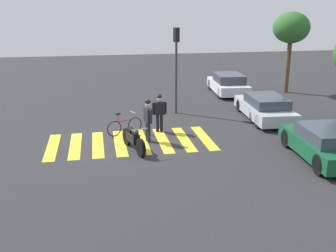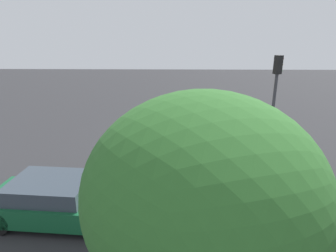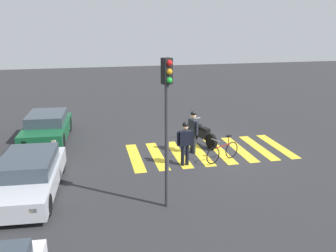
{
  "view_description": "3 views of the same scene",
  "coord_description": "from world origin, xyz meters",
  "px_view_note": "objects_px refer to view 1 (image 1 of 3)",
  "views": [
    {
      "loc": [
        15.22,
        -1.25,
        5.43
      ],
      "look_at": [
        0.29,
        1.51,
        0.71
      ],
      "focal_mm": 41.62,
      "sensor_mm": 36.0,
      "label": 1
    },
    {
      "loc": [
        -0.21,
        13.86,
        5.15
      ],
      "look_at": [
        0.07,
        1.32,
        1.08
      ],
      "focal_mm": 30.5,
      "sensor_mm": 36.0,
      "label": 2
    },
    {
      "loc": [
        -13.53,
        4.84,
        5.33
      ],
      "look_at": [
        0.53,
        1.67,
        1.08
      ],
      "focal_mm": 38.38,
      "sensor_mm": 36.0,
      "label": 3
    }
  ],
  "objects_px": {
    "police_motorcycle": "(133,139)",
    "car_green_compact": "(325,143)",
    "traffic_light_pole": "(176,57)",
    "leaning_bicycle": "(125,126)",
    "car_white_van": "(228,84)",
    "car_silver_sedan": "(265,108)",
    "officer_by_motorcycle": "(159,110)",
    "officer_on_foot": "(148,117)"
  },
  "relations": [
    {
      "from": "car_green_compact",
      "to": "officer_on_foot",
      "type": "bearing_deg",
      "value": -117.06
    },
    {
      "from": "leaning_bicycle",
      "to": "car_silver_sedan",
      "type": "distance_m",
      "value": 7.14
    },
    {
      "from": "officer_by_motorcycle",
      "to": "car_silver_sedan",
      "type": "height_order",
      "value": "officer_by_motorcycle"
    },
    {
      "from": "police_motorcycle",
      "to": "car_white_van",
      "type": "distance_m",
      "value": 11.5
    },
    {
      "from": "police_motorcycle",
      "to": "car_white_van",
      "type": "height_order",
      "value": "car_white_van"
    },
    {
      "from": "traffic_light_pole",
      "to": "leaning_bicycle",
      "type": "bearing_deg",
      "value": -43.66
    },
    {
      "from": "officer_by_motorcycle",
      "to": "car_silver_sedan",
      "type": "distance_m",
      "value": 5.59
    },
    {
      "from": "officer_on_foot",
      "to": "car_white_van",
      "type": "bearing_deg",
      "value": 142.68
    },
    {
      "from": "police_motorcycle",
      "to": "car_green_compact",
      "type": "distance_m",
      "value": 7.12
    },
    {
      "from": "police_motorcycle",
      "to": "car_green_compact",
      "type": "relative_size",
      "value": 0.51
    },
    {
      "from": "car_white_van",
      "to": "officer_on_foot",
      "type": "bearing_deg",
      "value": -37.32
    },
    {
      "from": "traffic_light_pole",
      "to": "car_green_compact",
      "type": "bearing_deg",
      "value": 29.02
    },
    {
      "from": "officer_by_motorcycle",
      "to": "car_green_compact",
      "type": "bearing_deg",
      "value": 51.27
    },
    {
      "from": "officer_by_motorcycle",
      "to": "car_silver_sedan",
      "type": "relative_size",
      "value": 0.38
    },
    {
      "from": "leaning_bicycle",
      "to": "car_white_van",
      "type": "height_order",
      "value": "car_white_van"
    },
    {
      "from": "officer_by_motorcycle",
      "to": "car_silver_sedan",
      "type": "bearing_deg",
      "value": 101.02
    },
    {
      "from": "officer_by_motorcycle",
      "to": "traffic_light_pole",
      "type": "distance_m",
      "value": 3.79
    },
    {
      "from": "leaning_bicycle",
      "to": "car_silver_sedan",
      "type": "height_order",
      "value": "car_silver_sedan"
    },
    {
      "from": "officer_on_foot",
      "to": "traffic_light_pole",
      "type": "height_order",
      "value": "traffic_light_pole"
    },
    {
      "from": "leaning_bicycle",
      "to": "car_silver_sedan",
      "type": "relative_size",
      "value": 0.35
    },
    {
      "from": "leaning_bicycle",
      "to": "officer_on_foot",
      "type": "xyz_separation_m",
      "value": [
        1.13,
        0.88,
        0.68
      ]
    },
    {
      "from": "car_green_compact",
      "to": "police_motorcycle",
      "type": "bearing_deg",
      "value": -107.83
    },
    {
      "from": "officer_on_foot",
      "to": "traffic_light_pole",
      "type": "distance_m",
      "value": 5.02
    },
    {
      "from": "police_motorcycle",
      "to": "car_silver_sedan",
      "type": "distance_m",
      "value": 7.57
    },
    {
      "from": "officer_on_foot",
      "to": "officer_by_motorcycle",
      "type": "xyz_separation_m",
      "value": [
        -1.23,
        0.68,
        -0.07
      ]
    },
    {
      "from": "leaning_bicycle",
      "to": "car_green_compact",
      "type": "distance_m",
      "value": 8.15
    },
    {
      "from": "officer_on_foot",
      "to": "officer_by_motorcycle",
      "type": "distance_m",
      "value": 1.4
    },
    {
      "from": "officer_on_foot",
      "to": "car_green_compact",
      "type": "xyz_separation_m",
      "value": [
        3.1,
        6.08,
        -0.44
      ]
    },
    {
      "from": "leaning_bicycle",
      "to": "officer_on_foot",
      "type": "height_order",
      "value": "officer_on_foot"
    },
    {
      "from": "leaning_bicycle",
      "to": "car_silver_sedan",
      "type": "bearing_deg",
      "value": 99.34
    },
    {
      "from": "car_silver_sedan",
      "to": "car_green_compact",
      "type": "bearing_deg",
      "value": -0.81
    },
    {
      "from": "police_motorcycle",
      "to": "traffic_light_pole",
      "type": "height_order",
      "value": "traffic_light_pole"
    },
    {
      "from": "officer_on_foot",
      "to": "traffic_light_pole",
      "type": "xyz_separation_m",
      "value": [
        -4.19,
        2.03,
        1.88
      ]
    },
    {
      "from": "car_silver_sedan",
      "to": "officer_by_motorcycle",
      "type": "bearing_deg",
      "value": -78.98
    },
    {
      "from": "police_motorcycle",
      "to": "traffic_light_pole",
      "type": "xyz_separation_m",
      "value": [
        -5.11,
        2.73,
        2.46
      ]
    },
    {
      "from": "officer_by_motorcycle",
      "to": "car_green_compact",
      "type": "height_order",
      "value": "officer_by_motorcycle"
    },
    {
      "from": "police_motorcycle",
      "to": "car_silver_sedan",
      "type": "height_order",
      "value": "car_silver_sedan"
    },
    {
      "from": "officer_on_foot",
      "to": "car_green_compact",
      "type": "distance_m",
      "value": 6.84
    },
    {
      "from": "car_white_van",
      "to": "car_silver_sedan",
      "type": "height_order",
      "value": "car_white_van"
    },
    {
      "from": "police_motorcycle",
      "to": "car_white_van",
      "type": "bearing_deg",
      "value": 142.7
    },
    {
      "from": "car_green_compact",
      "to": "car_white_van",
      "type": "bearing_deg",
      "value": 179.03
    },
    {
      "from": "officer_by_motorcycle",
      "to": "traffic_light_pole",
      "type": "bearing_deg",
      "value": 155.46
    }
  ]
}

